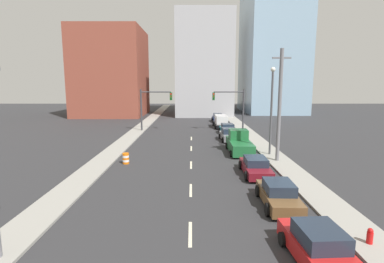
# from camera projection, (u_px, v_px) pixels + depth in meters

# --- Properties ---
(sidewalk_left) EXTENTS (2.21, 91.92, 0.14)m
(sidewalk_left) POSITION_uv_depth(u_px,v_px,m) (144.00, 125.00, 50.42)
(sidewalk_left) COLOR gray
(sidewalk_left) RESTS_ON ground
(sidewalk_right) EXTENTS (2.21, 91.92, 0.14)m
(sidewalk_right) POSITION_uv_depth(u_px,v_px,m) (238.00, 125.00, 50.47)
(sidewalk_right) COLOR gray
(sidewalk_right) RESTS_ON ground
(lane_stripe_at_9m) EXTENTS (0.16, 2.40, 0.01)m
(lane_stripe_at_9m) POSITION_uv_depth(u_px,v_px,m) (189.00, 234.00, 13.99)
(lane_stripe_at_9m) COLOR beige
(lane_stripe_at_9m) RESTS_ON ground
(lane_stripe_at_15m) EXTENTS (0.16, 2.40, 0.01)m
(lane_stripe_at_15m) POSITION_uv_depth(u_px,v_px,m) (190.00, 190.00, 19.69)
(lane_stripe_at_15m) COLOR beige
(lane_stripe_at_15m) RESTS_ON ground
(lane_stripe_at_21m) EXTENTS (0.16, 2.40, 0.01)m
(lane_stripe_at_21m) POSITION_uv_depth(u_px,v_px,m) (190.00, 165.00, 25.76)
(lane_stripe_at_21m) COLOR beige
(lane_stripe_at_21m) RESTS_ON ground
(lane_stripe_at_28m) EXTENTS (0.16, 2.40, 0.01)m
(lane_stripe_at_28m) POSITION_uv_depth(u_px,v_px,m) (190.00, 148.00, 32.34)
(lane_stripe_at_28m) COLOR beige
(lane_stripe_at_28m) RESTS_ON ground
(lane_stripe_at_34m) EXTENTS (0.16, 2.40, 0.01)m
(lane_stripe_at_34m) POSITION_uv_depth(u_px,v_px,m) (190.00, 138.00, 38.17)
(lane_stripe_at_34m) COLOR beige
(lane_stripe_at_34m) RESTS_ON ground
(building_brick_left) EXTENTS (14.00, 16.00, 18.43)m
(building_brick_left) POSITION_uv_depth(u_px,v_px,m) (111.00, 73.00, 65.12)
(building_brick_left) COLOR brown
(building_brick_left) RESTS_ON ground
(building_office_center) EXTENTS (12.00, 20.00, 21.80)m
(building_office_center) POSITION_uv_depth(u_px,v_px,m) (202.00, 66.00, 68.86)
(building_office_center) COLOR #A8A8AD
(building_office_center) RESTS_ON ground
(building_glass_right) EXTENTS (13.00, 20.00, 33.29)m
(building_glass_right) POSITION_uv_depth(u_px,v_px,m) (271.00, 43.00, 71.95)
(building_glass_right) COLOR #8CADC6
(building_glass_right) RESTS_ON ground
(traffic_signal_left) EXTENTS (4.63, 0.35, 6.13)m
(traffic_signal_left) POSITION_uv_depth(u_px,v_px,m) (149.00, 104.00, 43.29)
(traffic_signal_left) COLOR #38383D
(traffic_signal_left) RESTS_ON ground
(traffic_signal_right) EXTENTS (4.63, 0.35, 6.13)m
(traffic_signal_right) POSITION_uv_depth(u_px,v_px,m) (233.00, 104.00, 43.33)
(traffic_signal_right) COLOR #38383D
(traffic_signal_right) RESTS_ON ground
(utility_pole_right_mid) EXTENTS (1.60, 0.32, 9.89)m
(utility_pole_right_mid) POSITION_uv_depth(u_px,v_px,m) (279.00, 105.00, 25.99)
(utility_pole_right_mid) COLOR slate
(utility_pole_right_mid) RESTS_ON ground
(traffic_barrel) EXTENTS (0.56, 0.56, 0.95)m
(traffic_barrel) POSITION_uv_depth(u_px,v_px,m) (125.00, 158.00, 26.08)
(traffic_barrel) COLOR orange
(traffic_barrel) RESTS_ON ground
(street_lamp) EXTENTS (0.44, 0.44, 8.45)m
(street_lamp) POSITION_uv_depth(u_px,v_px,m) (271.00, 105.00, 28.41)
(street_lamp) COLOR #4C4C51
(street_lamp) RESTS_ON ground
(fire_hydrant) EXTENTS (0.26, 0.26, 0.84)m
(fire_hydrant) POSITION_uv_depth(u_px,v_px,m) (369.00, 237.00, 12.85)
(fire_hydrant) COLOR red
(fire_hydrant) RESTS_ON ground
(sedan_red) EXTENTS (2.25, 4.53, 1.50)m
(sedan_red) POSITION_uv_depth(u_px,v_px,m) (318.00, 248.00, 11.56)
(sedan_red) COLOR red
(sedan_red) RESTS_ON ground
(sedan_brown) EXTENTS (2.13, 4.54, 1.42)m
(sedan_brown) POSITION_uv_depth(u_px,v_px,m) (278.00, 195.00, 17.13)
(sedan_brown) COLOR brown
(sedan_brown) RESTS_ON ground
(sedan_maroon) EXTENTS (2.13, 4.77, 1.35)m
(sedan_maroon) POSITION_uv_depth(u_px,v_px,m) (255.00, 167.00, 23.00)
(sedan_maroon) COLOR maroon
(sedan_maroon) RESTS_ON ground
(pickup_truck_green) EXTENTS (2.39, 5.86, 2.23)m
(pickup_truck_green) POSITION_uv_depth(u_px,v_px,m) (238.00, 143.00, 30.47)
(pickup_truck_green) COLOR #1E6033
(pickup_truck_green) RESTS_ON ground
(sedan_gray) EXTENTS (2.26, 4.41, 1.53)m
(sedan_gray) POSITION_uv_depth(u_px,v_px,m) (228.00, 135.00, 36.74)
(sedan_gray) COLOR slate
(sedan_gray) RESTS_ON ground
(sedan_teal) EXTENTS (2.22, 4.38, 1.40)m
(sedan_teal) POSITION_uv_depth(u_px,v_px,m) (227.00, 129.00, 41.70)
(sedan_teal) COLOR #196B75
(sedan_teal) RESTS_ON ground
(box_truck_black) EXTENTS (2.35, 6.24, 1.94)m
(box_truck_black) POSITION_uv_depth(u_px,v_px,m) (220.00, 121.00, 47.74)
(box_truck_black) COLOR black
(box_truck_black) RESTS_ON ground
(sedan_navy) EXTENTS (2.08, 4.78, 1.51)m
(sedan_navy) POSITION_uv_depth(u_px,v_px,m) (217.00, 118.00, 54.85)
(sedan_navy) COLOR #141E47
(sedan_navy) RESTS_ON ground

